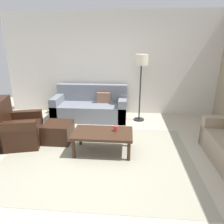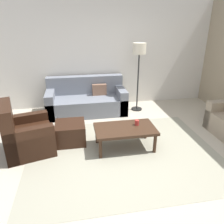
{
  "view_description": "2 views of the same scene",
  "coord_description": "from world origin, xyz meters",
  "px_view_note": "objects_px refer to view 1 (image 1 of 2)",
  "views": [
    {
      "loc": [
        0.54,
        -3.23,
        1.97
      ],
      "look_at": [
        0.25,
        0.15,
        0.82
      ],
      "focal_mm": 32.78,
      "sensor_mm": 36.0,
      "label": 1
    },
    {
      "loc": [
        -0.79,
        -3.24,
        2.22
      ],
      "look_at": [
        -0.18,
        0.15,
        0.75
      ],
      "focal_mm": 35.01,
      "sensor_mm": 36.0,
      "label": 2
    }
  ],
  "objects_px": {
    "couch_main": "(91,107)",
    "coffee_table": "(103,135)",
    "cup": "(116,129)",
    "ottoman": "(58,132)",
    "armchair_leather": "(16,130)",
    "lamp_standing": "(141,67)"
  },
  "relations": [
    {
      "from": "couch_main",
      "to": "armchair_leather",
      "type": "xyz_separation_m",
      "value": [
        -1.22,
        -1.73,
        0.01
      ]
    },
    {
      "from": "armchair_leather",
      "to": "lamp_standing",
      "type": "xyz_separation_m",
      "value": [
        2.54,
        1.6,
        1.1
      ]
    },
    {
      "from": "couch_main",
      "to": "coffee_table",
      "type": "relative_size",
      "value": 1.78
    },
    {
      "from": "coffee_table",
      "to": "cup",
      "type": "height_order",
      "value": "cup"
    },
    {
      "from": "couch_main",
      "to": "cup",
      "type": "xyz_separation_m",
      "value": [
        0.81,
        -1.83,
        0.16
      ]
    },
    {
      "from": "coffee_table",
      "to": "cup",
      "type": "bearing_deg",
      "value": 16.33
    },
    {
      "from": "ottoman",
      "to": "armchair_leather",
      "type": "bearing_deg",
      "value": -165.46
    },
    {
      "from": "ottoman",
      "to": "coffee_table",
      "type": "height_order",
      "value": "coffee_table"
    },
    {
      "from": "couch_main",
      "to": "lamp_standing",
      "type": "distance_m",
      "value": 1.73
    },
    {
      "from": "couch_main",
      "to": "armchair_leather",
      "type": "relative_size",
      "value": 2.0
    },
    {
      "from": "armchair_leather",
      "to": "coffee_table",
      "type": "distance_m",
      "value": 1.8
    },
    {
      "from": "armchair_leather",
      "to": "coffee_table",
      "type": "relative_size",
      "value": 0.89
    },
    {
      "from": "armchair_leather",
      "to": "cup",
      "type": "relative_size",
      "value": 9.72
    },
    {
      "from": "couch_main",
      "to": "coffee_table",
      "type": "height_order",
      "value": "couch_main"
    },
    {
      "from": "ottoman",
      "to": "coffee_table",
      "type": "bearing_deg",
      "value": -21.13
    },
    {
      "from": "armchair_leather",
      "to": "ottoman",
      "type": "distance_m",
      "value": 0.83
    },
    {
      "from": "ottoman",
      "to": "lamp_standing",
      "type": "bearing_deg",
      "value": 38.72
    },
    {
      "from": "couch_main",
      "to": "lamp_standing",
      "type": "height_order",
      "value": "lamp_standing"
    },
    {
      "from": "ottoman",
      "to": "coffee_table",
      "type": "relative_size",
      "value": 0.51
    },
    {
      "from": "armchair_leather",
      "to": "ottoman",
      "type": "xyz_separation_m",
      "value": [
        0.8,
        0.21,
        -0.11
      ]
    },
    {
      "from": "ottoman",
      "to": "couch_main",
      "type": "bearing_deg",
      "value": 74.51
    },
    {
      "from": "armchair_leather",
      "to": "ottoman",
      "type": "height_order",
      "value": "armchair_leather"
    }
  ]
}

